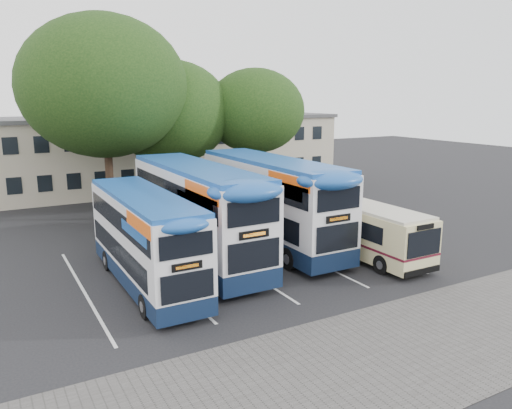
{
  "coord_description": "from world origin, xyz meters",
  "views": [
    {
      "loc": [
        -13.93,
        -15.35,
        7.85
      ],
      "look_at": [
        -2.6,
        5.0,
        2.78
      ],
      "focal_mm": 35.0,
      "sensor_mm": 36.0,
      "label": 1
    }
  ],
  "objects_px": {
    "bus_dd_left": "(145,235)",
    "bus_single": "(355,224)",
    "bus_dd_mid": "(197,209)",
    "tree_right": "(255,111)",
    "bus_dd_right": "(271,198)",
    "tree_mid": "(170,112)",
    "tree_left": "(104,87)",
    "lamp_post": "(259,131)"
  },
  "relations": [
    {
      "from": "lamp_post",
      "to": "bus_dd_mid",
      "type": "xyz_separation_m",
      "value": [
        -11.1,
        -13.66,
        -2.51
      ]
    },
    {
      "from": "tree_left",
      "to": "bus_dd_left",
      "type": "relative_size",
      "value": 1.35
    },
    {
      "from": "bus_dd_left",
      "to": "bus_dd_right",
      "type": "xyz_separation_m",
      "value": [
        7.5,
        2.35,
        0.4
      ]
    },
    {
      "from": "lamp_post",
      "to": "tree_right",
      "type": "distance_m",
      "value": 4.3
    },
    {
      "from": "tree_mid",
      "to": "bus_dd_right",
      "type": "height_order",
      "value": "tree_mid"
    },
    {
      "from": "tree_left",
      "to": "bus_dd_left",
      "type": "distance_m",
      "value": 14.08
    },
    {
      "from": "tree_right",
      "to": "bus_dd_right",
      "type": "distance_m",
      "value": 11.73
    },
    {
      "from": "tree_left",
      "to": "bus_dd_right",
      "type": "height_order",
      "value": "tree_left"
    },
    {
      "from": "tree_left",
      "to": "bus_single",
      "type": "relative_size",
      "value": 1.44
    },
    {
      "from": "bus_single",
      "to": "bus_dd_left",
      "type": "bearing_deg",
      "value": 175.8
    },
    {
      "from": "bus_dd_mid",
      "to": "bus_single",
      "type": "height_order",
      "value": "bus_dd_mid"
    },
    {
      "from": "lamp_post",
      "to": "tree_right",
      "type": "relative_size",
      "value": 0.92
    },
    {
      "from": "tree_right",
      "to": "bus_dd_mid",
      "type": "xyz_separation_m",
      "value": [
        -8.94,
        -10.37,
        -4.22
      ]
    },
    {
      "from": "bus_dd_right",
      "to": "lamp_post",
      "type": "bearing_deg",
      "value": 63.02
    },
    {
      "from": "lamp_post",
      "to": "bus_dd_right",
      "type": "height_order",
      "value": "lamp_post"
    },
    {
      "from": "bus_dd_mid",
      "to": "bus_single",
      "type": "bearing_deg",
      "value": -19.89
    },
    {
      "from": "bus_dd_mid",
      "to": "bus_dd_right",
      "type": "relative_size",
      "value": 1.0
    },
    {
      "from": "bus_dd_right",
      "to": "bus_dd_mid",
      "type": "bearing_deg",
      "value": -174.41
    },
    {
      "from": "lamp_post",
      "to": "tree_mid",
      "type": "bearing_deg",
      "value": -169.16
    },
    {
      "from": "tree_right",
      "to": "bus_single",
      "type": "relative_size",
      "value": 1.11
    },
    {
      "from": "bus_dd_right",
      "to": "tree_mid",
      "type": "bearing_deg",
      "value": 95.93
    },
    {
      "from": "tree_mid",
      "to": "bus_dd_left",
      "type": "bearing_deg",
      "value": -114.08
    },
    {
      "from": "tree_left",
      "to": "tree_right",
      "type": "bearing_deg",
      "value": -1.25
    },
    {
      "from": "bus_dd_left",
      "to": "bus_dd_mid",
      "type": "bearing_deg",
      "value": 31.47
    },
    {
      "from": "lamp_post",
      "to": "bus_dd_left",
      "type": "height_order",
      "value": "lamp_post"
    },
    {
      "from": "bus_dd_mid",
      "to": "bus_dd_left",
      "type": "bearing_deg",
      "value": -148.53
    },
    {
      "from": "bus_dd_left",
      "to": "bus_single",
      "type": "height_order",
      "value": "bus_dd_left"
    },
    {
      "from": "lamp_post",
      "to": "bus_single",
      "type": "bearing_deg",
      "value": -102.45
    },
    {
      "from": "bus_dd_left",
      "to": "bus_dd_mid",
      "type": "xyz_separation_m",
      "value": [
        3.15,
        1.93,
        0.39
      ]
    },
    {
      "from": "bus_dd_left",
      "to": "bus_dd_right",
      "type": "relative_size",
      "value": 0.85
    },
    {
      "from": "bus_dd_right",
      "to": "tree_right",
      "type": "bearing_deg",
      "value": 65.27
    },
    {
      "from": "tree_left",
      "to": "bus_dd_right",
      "type": "bearing_deg",
      "value": -59.46
    },
    {
      "from": "tree_left",
      "to": "bus_single",
      "type": "xyz_separation_m",
      "value": [
        9.13,
        -13.31,
        -6.93
      ]
    },
    {
      "from": "lamp_post",
      "to": "bus_dd_left",
      "type": "relative_size",
      "value": 0.95
    },
    {
      "from": "tree_left",
      "to": "tree_mid",
      "type": "xyz_separation_m",
      "value": [
        4.79,
        1.54,
        -1.69
      ]
    },
    {
      "from": "tree_left",
      "to": "tree_mid",
      "type": "height_order",
      "value": "tree_left"
    },
    {
      "from": "lamp_post",
      "to": "bus_single",
      "type": "xyz_separation_m",
      "value": [
        -3.61,
        -16.37,
        -3.58
      ]
    },
    {
      "from": "tree_mid",
      "to": "tree_right",
      "type": "bearing_deg",
      "value": -16.97
    },
    {
      "from": "tree_mid",
      "to": "tree_right",
      "type": "xyz_separation_m",
      "value": [
        5.8,
        -1.77,
        0.05
      ]
    },
    {
      "from": "tree_left",
      "to": "tree_right",
      "type": "xyz_separation_m",
      "value": [
        10.58,
        -0.23,
        -1.63
      ]
    },
    {
      "from": "tree_right",
      "to": "bus_single",
      "type": "bearing_deg",
      "value": -96.35
    },
    {
      "from": "bus_dd_left",
      "to": "bus_single",
      "type": "xyz_separation_m",
      "value": [
        10.63,
        -0.78,
        -0.68
      ]
    }
  ]
}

